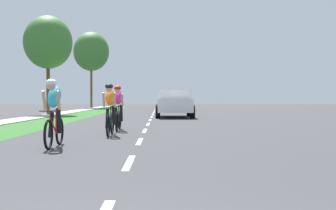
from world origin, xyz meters
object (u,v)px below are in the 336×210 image
object	(u,v)px
cyclist_distant	(118,108)
suv_red	(175,100)
street_tree_near	(48,42)
street_tree_far	(91,52)
cyclist_lead	(54,113)
sedan_black	(168,101)
pickup_white	(174,103)
cyclist_trailing	(110,109)

from	to	relation	value
cyclist_distant	suv_red	distance (m)	23.22
street_tree_near	street_tree_far	bearing A→B (deg)	90.36
cyclist_lead	cyclist_distant	distance (m)	5.27
sedan_black	cyclist_distant	bearing A→B (deg)	-93.92
suv_red	pickup_white	bearing A→B (deg)	-92.04
pickup_white	street_tree_near	xyz separation A→B (m)	(-8.60, 4.13, 4.16)
suv_red	sedan_black	xyz separation A→B (m)	(-0.36, 11.96, -0.18)
cyclist_lead	sedan_black	xyz separation A→B (m)	(3.37, 40.19, -0.04)
cyclist_distant	suv_red	size ratio (longest dim) A/B	0.37
cyclist_trailing	street_tree_near	world-z (taller)	street_tree_near
pickup_white	street_tree_near	size ratio (longest dim) A/B	0.75
cyclist_trailing	sedan_black	xyz separation A→B (m)	(2.45, 37.06, -0.04)
cyclist_trailing	cyclist_distant	xyz separation A→B (m)	(0.05, 2.06, 0.00)
suv_red	street_tree_far	xyz separation A→B (m)	(-9.16, 10.74, 5.48)
street_tree_far	cyclist_trailing	bearing A→B (deg)	-79.95
cyclist_distant	pickup_white	distance (m)	10.75
suv_red	sedan_black	world-z (taller)	suv_red
cyclist_lead	pickup_white	distance (m)	16.02
cyclist_lead	suv_red	distance (m)	28.48
sedan_black	cyclist_lead	bearing A→B (deg)	-94.80
sedan_black	street_tree_far	bearing A→B (deg)	-172.15
cyclist_trailing	cyclist_distant	world-z (taller)	same
cyclist_distant	street_tree_far	size ratio (longest dim) A/B	0.20
cyclist_lead	cyclist_trailing	bearing A→B (deg)	73.46
pickup_white	suv_red	xyz separation A→B (m)	(0.45, 12.56, 0.12)
suv_red	street_tree_far	bearing A→B (deg)	130.46
cyclist_trailing	street_tree_far	size ratio (longest dim) A/B	0.20
sedan_black	street_tree_far	xyz separation A→B (m)	(-8.80, -1.21, 5.66)
cyclist_trailing	street_tree_near	size ratio (longest dim) A/B	0.25
pickup_white	sedan_black	size ratio (longest dim) A/B	1.19
cyclist_trailing	pickup_white	bearing A→B (deg)	79.36
cyclist_lead	pickup_white	bearing A→B (deg)	78.16
sedan_black	street_tree_near	xyz separation A→B (m)	(-8.68, -20.38, 4.22)
sedan_black	street_tree_far	size ratio (longest dim) A/B	0.50
cyclist_distant	pickup_white	world-z (taller)	pickup_white
cyclist_trailing	sedan_black	size ratio (longest dim) A/B	0.40
cyclist_lead	cyclist_distant	xyz separation A→B (m)	(0.98, 5.18, 0.00)
sedan_black	street_tree_near	world-z (taller)	street_tree_near
suv_red	sedan_black	size ratio (longest dim) A/B	1.09
cyclist_trailing	cyclist_distant	size ratio (longest dim) A/B	1.00
street_tree_near	suv_red	bearing A→B (deg)	42.97
street_tree_far	suv_red	bearing A→B (deg)	-49.54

